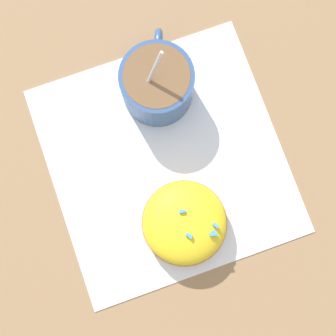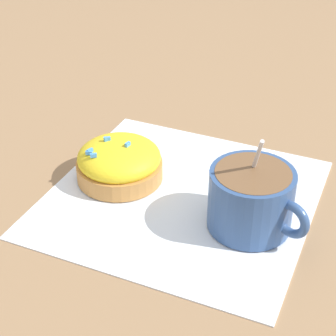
{
  "view_description": "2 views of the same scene",
  "coord_description": "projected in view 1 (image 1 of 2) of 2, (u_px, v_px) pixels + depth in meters",
  "views": [
    {
      "loc": [
        0.09,
        -0.02,
        0.56
      ],
      "look_at": [
        0.01,
        -0.0,
        0.03
      ],
      "focal_mm": 50.0,
      "sensor_mm": 36.0,
      "label": 1
    },
    {
      "loc": [
        -0.22,
        0.45,
        0.36
      ],
      "look_at": [
        0.02,
        0.0,
        0.03
      ],
      "focal_mm": 60.0,
      "sensor_mm": 36.0,
      "label": 2
    }
  ],
  "objects": [
    {
      "name": "coffee_cup",
      "position": [
        157.0,
        83.0,
        0.54
      ],
      "size": [
        0.11,
        0.08,
        0.11
      ],
      "color": "#335184",
      "rests_on": "paper_napkin"
    },
    {
      "name": "paper_napkin",
      "position": [
        166.0,
        160.0,
        0.56
      ],
      "size": [
        0.3,
        0.29,
        0.0
      ],
      "color": "white",
      "rests_on": "ground_plane"
    },
    {
      "name": "ground_plane",
      "position": [
        166.0,
        160.0,
        0.56
      ],
      "size": [
        3.0,
        3.0,
        0.0
      ],
      "primitive_type": "plane",
      "color": "#93704C"
    },
    {
      "name": "frosted_pastry",
      "position": [
        186.0,
        222.0,
        0.53
      ],
      "size": [
        0.1,
        0.1,
        0.05
      ],
      "color": "#C18442",
      "rests_on": "paper_napkin"
    }
  ]
}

